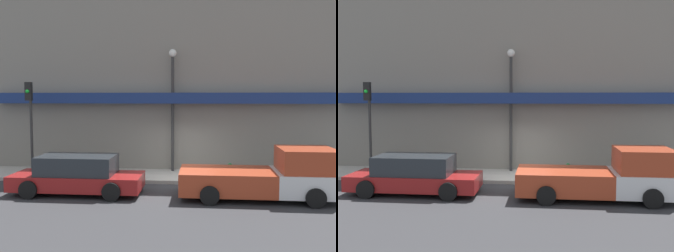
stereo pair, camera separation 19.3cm
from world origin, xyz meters
The scene contains 8 objects.
ground_plane centered at (0.00, 0.00, 0.00)m, with size 80.00×80.00×0.00m, color #2D2D30.
sidewalk centered at (0.00, 1.24, 0.08)m, with size 36.00×2.48×0.15m.
building centered at (0.02, 3.96, 5.62)m, with size 19.80×3.80×11.27m.
pickup_truck centered at (3.22, -1.78, 0.79)m, with size 5.55×2.30×1.83m.
parked_car centered at (-3.80, -1.78, 0.70)m, with size 4.85×1.98×1.44m.
fire_hydrant centered at (2.03, 0.86, 0.47)m, with size 0.22×0.22×0.63m.
street_lamp centered at (-0.55, 2.12, 3.68)m, with size 0.36×0.36×5.66m.
traffic_light centered at (-6.71, 0.57, 2.95)m, with size 0.28×0.42×4.11m.
Camera 2 is at (1.07, -15.17, 3.63)m, focal length 40.00 mm.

